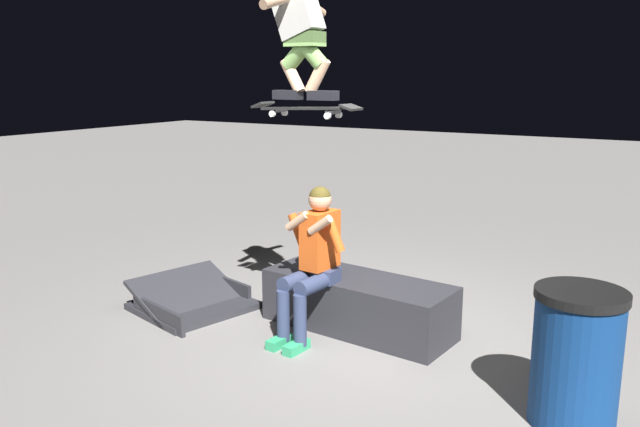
{
  "coord_description": "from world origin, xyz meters",
  "views": [
    {
      "loc": [
        -2.38,
        4.73,
        2.24
      ],
      "look_at": [
        0.34,
        0.1,
        1.08
      ],
      "focal_mm": 36.15,
      "sensor_mm": 36.0,
      "label": 1
    }
  ],
  "objects": [
    {
      "name": "skateboard",
      "position": [
        0.54,
        0.01,
        1.96
      ],
      "size": [
        1.03,
        0.23,
        0.13
      ],
      "color": "black"
    },
    {
      "name": "skater_airborne",
      "position": [
        0.59,
        0.01,
        2.64
      ],
      "size": [
        0.62,
        0.89,
        1.12
      ],
      "color": "black"
    },
    {
      "name": "kicker_ramp",
      "position": [
        1.7,
        0.22,
        0.06
      ],
      "size": [
        1.16,
        1.22,
        0.4
      ],
      "color": "#28282D",
      "rests_on": "ground"
    },
    {
      "name": "ground_plane",
      "position": [
        0.0,
        0.0,
        0.0
      ],
      "size": [
        40.0,
        40.0,
        0.0
      ],
      "primitive_type": "plane",
      "color": "slate"
    },
    {
      "name": "person_sitting_on_ledge",
      "position": [
        0.35,
        0.2,
        0.73
      ],
      "size": [
        0.6,
        0.77,
        1.31
      ],
      "color": "#2D3856",
      "rests_on": "ground"
    },
    {
      "name": "trash_bin",
      "position": [
        -1.85,
        0.58,
        0.46
      ],
      "size": [
        0.58,
        0.58,
        0.92
      ],
      "color": "navy",
      "rests_on": "ground"
    },
    {
      "name": "ledge_box_main",
      "position": [
        0.09,
        -0.14,
        0.24
      ],
      "size": [
        1.78,
        0.8,
        0.48
      ],
      "primitive_type": "cube",
      "rotation": [
        0.0,
        0.0,
        -0.1
      ],
      "color": "#28282D",
      "rests_on": "ground"
    }
  ]
}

